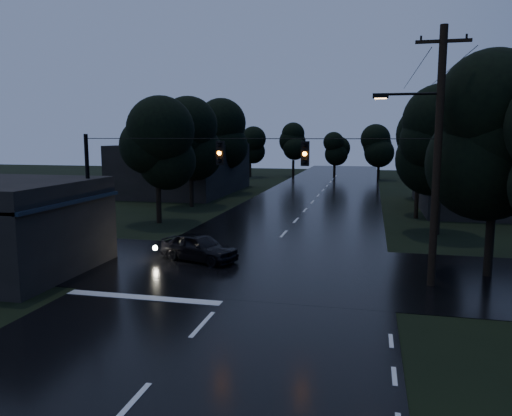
% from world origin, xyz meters
% --- Properties ---
extents(ground, '(160.00, 160.00, 0.00)m').
position_xyz_m(ground, '(0.00, 0.00, 0.00)').
color(ground, black).
rests_on(ground, ground).
extents(main_road, '(12.00, 120.00, 0.02)m').
position_xyz_m(main_road, '(0.00, 30.00, 0.00)').
color(main_road, black).
rests_on(main_road, ground).
extents(cross_street, '(60.00, 9.00, 0.02)m').
position_xyz_m(cross_street, '(0.00, 12.00, 0.00)').
color(cross_street, black).
rests_on(cross_street, ground).
extents(building_far_right, '(10.00, 14.00, 4.40)m').
position_xyz_m(building_far_right, '(14.00, 34.00, 2.20)').
color(building_far_right, black).
rests_on(building_far_right, ground).
extents(building_far_left, '(10.00, 16.00, 5.00)m').
position_xyz_m(building_far_left, '(-14.00, 40.00, 2.50)').
color(building_far_left, black).
rests_on(building_far_left, ground).
extents(utility_pole_main, '(3.50, 0.30, 10.00)m').
position_xyz_m(utility_pole_main, '(7.41, 11.00, 5.26)').
color(utility_pole_main, black).
rests_on(utility_pole_main, ground).
extents(utility_pole_far, '(2.00, 0.30, 7.50)m').
position_xyz_m(utility_pole_far, '(8.30, 28.00, 3.88)').
color(utility_pole_far, black).
rests_on(utility_pole_far, ground).
extents(anchor_pole_left, '(0.18, 0.18, 6.00)m').
position_xyz_m(anchor_pole_left, '(-7.50, 11.00, 3.00)').
color(anchor_pole_left, black).
rests_on(anchor_pole_left, ground).
extents(span_signals, '(15.00, 0.37, 1.12)m').
position_xyz_m(span_signals, '(0.56, 10.99, 5.24)').
color(span_signals, black).
rests_on(span_signals, ground).
extents(tree_corner_near, '(4.48, 4.48, 9.44)m').
position_xyz_m(tree_corner_near, '(10.00, 13.00, 5.99)').
color(tree_corner_near, black).
rests_on(tree_corner_near, ground).
extents(tree_left_a, '(3.92, 3.92, 8.26)m').
position_xyz_m(tree_left_a, '(-9.00, 22.00, 5.24)').
color(tree_left_a, black).
rests_on(tree_left_a, ground).
extents(tree_left_b, '(4.20, 4.20, 8.85)m').
position_xyz_m(tree_left_b, '(-9.60, 30.00, 5.62)').
color(tree_left_b, black).
rests_on(tree_left_b, ground).
extents(tree_left_c, '(4.48, 4.48, 9.44)m').
position_xyz_m(tree_left_c, '(-10.20, 40.00, 5.99)').
color(tree_left_c, black).
rests_on(tree_left_c, ground).
extents(tree_right_a, '(4.20, 4.20, 8.85)m').
position_xyz_m(tree_right_a, '(9.00, 22.00, 5.62)').
color(tree_right_a, black).
rests_on(tree_right_a, ground).
extents(tree_right_b, '(4.48, 4.48, 9.44)m').
position_xyz_m(tree_right_b, '(9.60, 30.00, 5.99)').
color(tree_right_b, black).
rests_on(tree_right_b, ground).
extents(tree_right_c, '(4.76, 4.76, 10.03)m').
position_xyz_m(tree_right_c, '(10.20, 40.00, 6.37)').
color(tree_right_c, black).
rests_on(tree_right_c, ground).
extents(car, '(4.25, 2.79, 1.35)m').
position_xyz_m(car, '(-2.84, 12.71, 0.67)').
color(car, black).
rests_on(car, ground).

